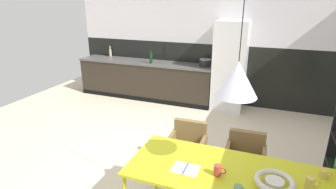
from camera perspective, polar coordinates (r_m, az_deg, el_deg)
name	(u,v)px	position (r m, az deg, el deg)	size (l,w,h in m)	color
ground_plane	(149,169)	(4.06, -4.01, -15.29)	(8.23, 8.23, 0.00)	beige
back_wall_splashback_dark	(204,72)	(6.48, 7.50, 4.65)	(6.33, 0.12, 1.35)	black
back_wall_panel_upper	(206,13)	(6.28, 8.06, 16.67)	(6.33, 0.12, 1.35)	silver
kitchen_counter	(145,80)	(6.65, -4.80, 3.15)	(3.34, 0.63, 0.90)	#2E261D
refrigerator_column	(230,66)	(5.95, 12.86, 5.77)	(0.67, 0.60, 1.91)	silver
dining_table	(229,175)	(2.79, 12.80, -16.25)	(1.98, 0.83, 0.74)	gold
armchair_facing_counter	(188,141)	(3.75, 4.20, -9.81)	(0.50, 0.48, 0.73)	brown
armchair_by_stool	(245,153)	(3.62, 15.97, -11.80)	(0.50, 0.48, 0.72)	brown
fruit_bowl	(275,182)	(2.65, 21.51, -16.76)	(0.35, 0.35, 0.09)	silver
open_book	(185,169)	(2.73, 3.70, -15.35)	(0.26, 0.20, 0.02)	white
mug_tall_blue	(324,174)	(2.97, 29.90, -14.25)	(0.12, 0.08, 0.08)	gold
mug_white_ceramic	(218,170)	(2.67, 10.44, -15.39)	(0.12, 0.07, 0.11)	#B23D33
mug_short_terracotta	(310,183)	(2.77, 27.73, -16.08)	(0.13, 0.08, 0.11)	gold
cooking_pot	(205,63)	(6.07, 7.81, 6.64)	(0.26, 0.26, 0.19)	black
bottle_oil_tall	(110,52)	(7.24, -12.04, 8.66)	(0.07, 0.07, 0.27)	tan
bottle_vinegar_dark	(151,58)	(6.33, -3.58, 7.75)	(0.07, 0.07, 0.31)	#0F3319
pendant_lamp_over_table_near	(237,79)	(2.32, 14.39, 3.13)	(0.35, 0.35, 1.12)	black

